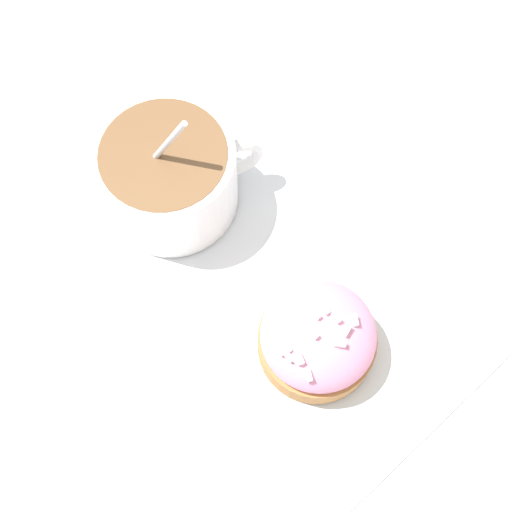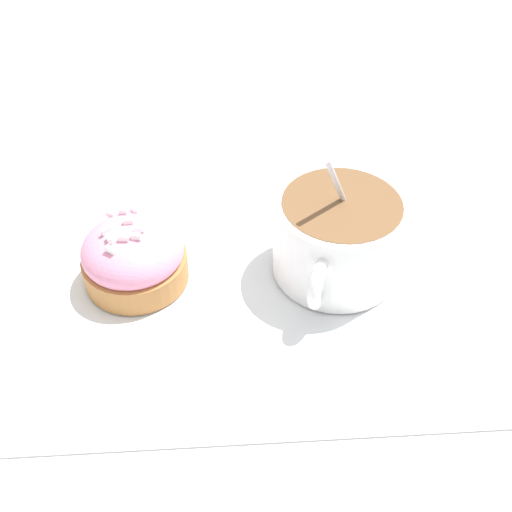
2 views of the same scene
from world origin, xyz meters
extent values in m
plane|color=#B2B2B7|center=(0.00, 0.00, 0.00)|extent=(3.00, 3.00, 0.00)
cube|color=white|center=(0.00, 0.00, 0.00)|extent=(0.34, 0.31, 0.00)
cylinder|color=white|center=(0.08, 0.00, 0.03)|extent=(0.10, 0.10, 0.06)
cylinder|color=brown|center=(0.08, 0.00, 0.06)|extent=(0.09, 0.09, 0.01)
torus|color=white|center=(0.06, -0.05, 0.04)|extent=(0.02, 0.04, 0.04)
ellipsoid|color=silver|center=(0.05, -0.02, 0.01)|extent=(0.03, 0.03, 0.01)
cylinder|color=silver|center=(0.08, 0.01, 0.06)|extent=(0.04, 0.04, 0.10)
cylinder|color=#B2753D|center=(-0.07, -0.01, 0.01)|extent=(0.08, 0.08, 0.02)
ellipsoid|color=pink|center=(-0.07, -0.01, 0.03)|extent=(0.07, 0.07, 0.04)
cube|color=white|center=(-0.07, -0.01, 0.05)|extent=(0.01, 0.00, 0.00)
cube|color=white|center=(-0.07, -0.02, 0.05)|extent=(0.01, 0.00, 0.00)
cube|color=white|center=(-0.08, 0.02, 0.05)|extent=(0.01, 0.00, 0.00)
cube|color=white|center=(-0.09, -0.02, 0.05)|extent=(0.01, 0.01, 0.00)
cube|color=white|center=(-0.08, 0.02, 0.05)|extent=(0.01, 0.01, 0.00)
cube|color=white|center=(-0.08, 0.02, 0.05)|extent=(0.01, 0.00, 0.00)
cube|color=white|center=(-0.08, -0.03, 0.05)|extent=(0.01, 0.01, 0.00)
cube|color=white|center=(-0.09, 0.02, 0.05)|extent=(0.01, 0.01, 0.00)
cube|color=white|center=(-0.09, -0.01, 0.05)|extent=(0.01, 0.01, 0.00)
cube|color=white|center=(-0.08, -0.02, 0.05)|extent=(0.01, 0.00, 0.00)
cube|color=white|center=(-0.08, 0.00, 0.05)|extent=(0.01, 0.00, 0.00)
cube|color=white|center=(-0.07, 0.02, 0.05)|extent=(0.00, 0.01, 0.00)
camera|label=1|loc=(-0.15, 0.10, 0.47)|focal=50.00mm
camera|label=2|loc=(0.01, -0.33, 0.33)|focal=42.00mm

